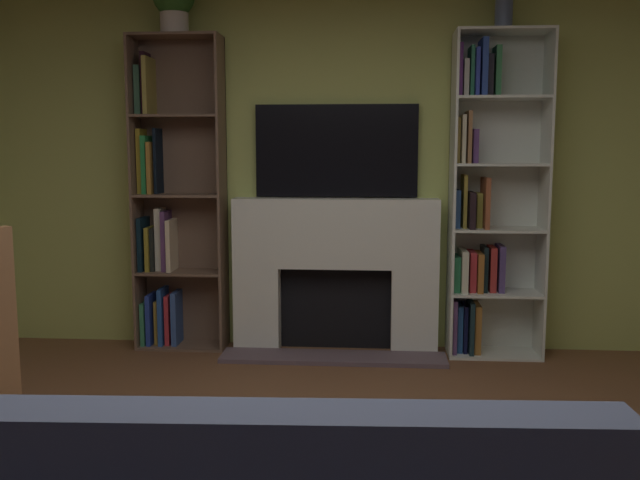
{
  "coord_description": "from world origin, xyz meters",
  "views": [
    {
      "loc": [
        0.27,
        -2.41,
        1.47
      ],
      "look_at": [
        0.0,
        1.06,
        1.01
      ],
      "focal_mm": 38.82,
      "sensor_mm": 36.0,
      "label": 1
    }
  ],
  "objects_px": {
    "fireplace": "(335,270)",
    "bookshelf_right": "(485,204)",
    "vase_with_flowers": "(504,8)",
    "tv": "(336,151)",
    "potted_plant": "(174,1)",
    "bookshelf_left": "(171,208)"
  },
  "relations": [
    {
      "from": "bookshelf_left",
      "to": "tv",
      "type": "bearing_deg",
      "value": 3.21
    },
    {
      "from": "fireplace",
      "to": "bookshelf_right",
      "type": "height_order",
      "value": "bookshelf_right"
    },
    {
      "from": "fireplace",
      "to": "vase_with_flowers",
      "type": "bearing_deg",
      "value": -1.63
    },
    {
      "from": "fireplace",
      "to": "bookshelf_right",
      "type": "xyz_separation_m",
      "value": [
        1.06,
        -0.01,
        0.49
      ]
    },
    {
      "from": "tv",
      "to": "potted_plant",
      "type": "bearing_deg",
      "value": -173.98
    },
    {
      "from": "bookshelf_right",
      "to": "potted_plant",
      "type": "bearing_deg",
      "value": -179.28
    },
    {
      "from": "vase_with_flowers",
      "to": "bookshelf_right",
      "type": "bearing_deg",
      "value": 161.21
    },
    {
      "from": "fireplace",
      "to": "vase_with_flowers",
      "type": "distance_m",
      "value": 2.15
    },
    {
      "from": "bookshelf_left",
      "to": "vase_with_flowers",
      "type": "xyz_separation_m",
      "value": [
        2.35,
        -0.05,
        1.38
      ]
    },
    {
      "from": "tv",
      "to": "bookshelf_right",
      "type": "bearing_deg",
      "value": -4.99
    },
    {
      "from": "fireplace",
      "to": "potted_plant",
      "type": "height_order",
      "value": "potted_plant"
    },
    {
      "from": "tv",
      "to": "potted_plant",
      "type": "height_order",
      "value": "potted_plant"
    },
    {
      "from": "fireplace",
      "to": "potted_plant",
      "type": "bearing_deg",
      "value": -178.34
    },
    {
      "from": "fireplace",
      "to": "bookshelf_left",
      "type": "xyz_separation_m",
      "value": [
        -1.22,
        0.02,
        0.45
      ]
    },
    {
      "from": "tv",
      "to": "bookshelf_right",
      "type": "xyz_separation_m",
      "value": [
        1.06,
        -0.09,
        -0.37
      ]
    },
    {
      "from": "bookshelf_left",
      "to": "fireplace",
      "type": "bearing_deg",
      "value": -0.89
    },
    {
      "from": "tv",
      "to": "bookshelf_right",
      "type": "height_order",
      "value": "bookshelf_right"
    },
    {
      "from": "tv",
      "to": "vase_with_flowers",
      "type": "distance_m",
      "value": 1.49
    },
    {
      "from": "vase_with_flowers",
      "to": "fireplace",
      "type": "bearing_deg",
      "value": 178.37
    },
    {
      "from": "fireplace",
      "to": "tv",
      "type": "relative_size",
      "value": 1.35
    },
    {
      "from": "tv",
      "to": "fireplace",
      "type": "bearing_deg",
      "value": -90.0
    },
    {
      "from": "tv",
      "to": "vase_with_flowers",
      "type": "relative_size",
      "value": 2.87
    }
  ]
}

